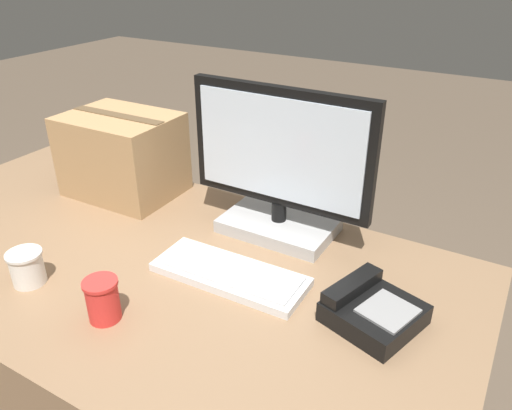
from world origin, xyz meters
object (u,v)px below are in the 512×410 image
at_px(keyboard, 230,274).
at_px(cardboard_box, 123,155).
at_px(paper_cup_left, 27,267).
at_px(paper_cup_right, 103,300).
at_px(monitor, 280,173).
at_px(desk_phone, 372,310).

distance_m(keyboard, cardboard_box, 0.64).
distance_m(paper_cup_left, paper_cup_right, 0.27).
bearing_deg(paper_cup_left, paper_cup_right, -0.51).
height_order(monitor, keyboard, monitor).
height_order(monitor, paper_cup_left, monitor).
relative_size(monitor, paper_cup_left, 6.12).
xyz_separation_m(desk_phone, cardboard_box, (-0.95, 0.22, 0.11)).
relative_size(paper_cup_left, cardboard_box, 0.24).
height_order(desk_phone, paper_cup_right, paper_cup_right).
relative_size(keyboard, paper_cup_left, 4.57).
bearing_deg(monitor, desk_phone, -33.61).
bearing_deg(paper_cup_right, paper_cup_left, 179.49).
distance_m(keyboard, paper_cup_left, 0.51).
relative_size(desk_phone, paper_cup_right, 2.23).
distance_m(monitor, cardboard_box, 0.58).
xyz_separation_m(desk_phone, paper_cup_left, (-0.80, -0.30, 0.01)).
bearing_deg(desk_phone, paper_cup_right, -133.39).
bearing_deg(paper_cup_left, cardboard_box, 106.62).
bearing_deg(paper_cup_right, desk_phone, 29.46).
distance_m(keyboard, desk_phone, 0.37).
bearing_deg(desk_phone, paper_cup_left, -142.38).
bearing_deg(paper_cup_left, desk_phone, 20.47).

